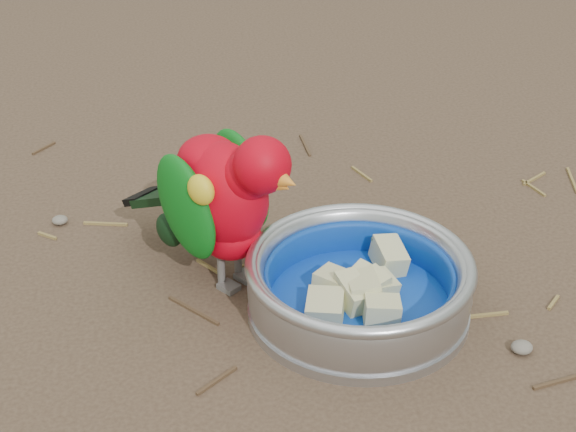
{
  "coord_description": "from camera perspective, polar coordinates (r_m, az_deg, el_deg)",
  "views": [
    {
      "loc": [
        -0.05,
        -0.66,
        0.52
      ],
      "look_at": [
        0.06,
        0.06,
        0.08
      ],
      "focal_mm": 55.0,
      "sensor_mm": 36.0,
      "label": 1
    }
  ],
  "objects": [
    {
      "name": "food_bowl",
      "position": [
        0.85,
        4.56,
        -5.81
      ],
      "size": [
        0.21,
        0.21,
        0.02
      ],
      "primitive_type": "cylinder",
      "color": "#B2B2BA",
      "rests_on": "ground"
    },
    {
      "name": "fruit_wedges",
      "position": [
        0.84,
        4.62,
        -4.56
      ],
      "size": [
        0.13,
        0.13,
        0.03
      ],
      "primitive_type": null,
      "color": "beige",
      "rests_on": "food_bowl"
    },
    {
      "name": "bowl_wall",
      "position": [
        0.84,
        4.64,
        -4.17
      ],
      "size": [
        0.21,
        0.21,
        0.04
      ],
      "primitive_type": null,
      "color": "#B2B2BA",
      "rests_on": "food_bowl"
    },
    {
      "name": "lory_parrot",
      "position": [
        0.86,
        -4.13,
        0.55
      ],
      "size": [
        0.21,
        0.22,
        0.17
      ],
      "primitive_type": null,
      "rotation": [
        0.0,
        0.0,
        -2.44
      ],
      "color": "#BD0112",
      "rests_on": "ground"
    },
    {
      "name": "ground_debris",
      "position": [
        0.9,
        -3.65,
        -3.83
      ],
      "size": [
        0.9,
        0.8,
        0.01
      ],
      "primitive_type": null,
      "color": "olive",
      "rests_on": "ground"
    },
    {
      "name": "ground",
      "position": [
        0.84,
        -3.37,
        -7.04
      ],
      "size": [
        60.0,
        60.0,
        0.0
      ],
      "primitive_type": "plane",
      "color": "#4B382A"
    }
  ]
}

